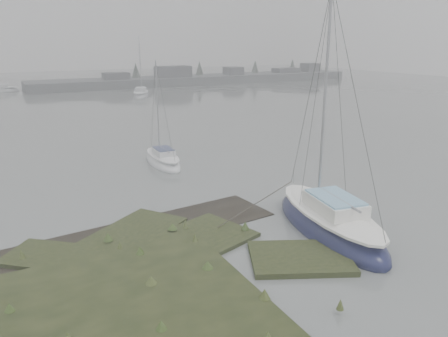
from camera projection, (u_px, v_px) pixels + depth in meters
ground at (97, 124)px, 41.16m from camera, size 160.00×160.00×0.00m
far_shoreline at (206, 78)px, 80.02m from camera, size 60.00×8.00×4.15m
sailboat_main at (329, 224)px, 17.87m from camera, size 3.62×7.65×10.38m
sailboat_white at (163, 161)px, 27.62m from camera, size 1.75×4.93×6.90m
sailboat_far_b at (141, 95)px, 60.35m from camera, size 4.41×6.48×8.74m
sailboat_far_c at (0, 90)px, 66.28m from camera, size 5.31×1.87×7.42m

